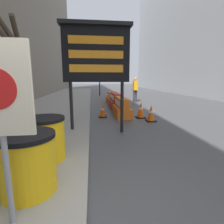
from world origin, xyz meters
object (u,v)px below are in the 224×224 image
Objects in this scene: barrel_drum_foreground at (28,163)px; jersey_barrier_orange_near at (122,108)px; jersey_barrier_red_striped at (115,101)px; traffic_cone_mid at (141,110)px; traffic_light_near_curb at (99,67)px; barrel_drum_middle at (45,138)px; message_board at (96,55)px; traffic_cone_near at (103,111)px; traffic_cone_far at (151,113)px; jersey_barrier_orange_far at (111,98)px; pedestrian_worker at (135,87)px.

barrel_drum_foreground reaches higher than jersey_barrier_orange_near.
jersey_barrier_red_striped is at bearing 73.75° from barrel_drum_foreground.
traffic_cone_mid is 11.11m from traffic_light_near_curb.
barrel_drum_middle is 0.25× the size of message_board.
barrel_drum_middle is (-0.02, 1.00, 0.00)m from barrel_drum_foreground.
traffic_cone_near is 10.73m from traffic_light_near_curb.
traffic_light_near_curb is (0.38, 10.42, 2.52)m from traffic_cone_near.
traffic_cone_mid is at bearing -11.24° from traffic_cone_near.
traffic_light_near_curb is at bearing 83.21° from barrel_drum_middle.
message_board is at bearing -97.66° from traffic_cone_near.
traffic_cone_far is 11.79m from traffic_light_near_curb.
message_board is at bearing 70.92° from barrel_drum_foreground.
traffic_cone_far is at bearing 45.51° from barrel_drum_middle.
traffic_cone_far is (1.00, -3.37, -0.06)m from jersey_barrier_red_striped.
message_board is 0.84× the size of traffic_light_near_curb.
jersey_barrier_orange_near is 2.68× the size of traffic_cone_far.
barrel_drum_foreground is 5.41m from traffic_cone_far.
jersey_barrier_orange_far reaches higher than traffic_cone_near.
barrel_drum_foreground is 16.00m from traffic_light_near_curb.
jersey_barrier_orange_near is (1.20, 2.47, -2.01)m from message_board.
jersey_barrier_orange_near is at bearing -90.00° from jersey_barrier_red_striped.
jersey_barrier_orange_near is 2.95× the size of traffic_cone_near.
jersey_barrier_orange_near is 0.87× the size of jersey_barrier_orange_far.
traffic_cone_far is (1.89, -1.00, 0.03)m from traffic_cone_near.
barrel_drum_middle is 0.21× the size of traffic_light_near_curb.
traffic_light_near_curb is at bearing 95.13° from jersey_barrier_orange_far.
traffic_cone_near is (-0.89, -4.75, -0.03)m from jersey_barrier_orange_far.
jersey_barrier_orange_far is at bearing 90.00° from jersey_barrier_red_striped.
pedestrian_worker is at bearing -66.55° from traffic_light_near_curb.
jersey_barrier_orange_near is at bearing -87.16° from traffic_light_near_curb.
message_board is 5.22m from jersey_barrier_red_striped.
jersey_barrier_orange_far is 3.40× the size of traffic_cone_near.
pedestrian_worker reaches higher than barrel_drum_foreground.
message_board reaches higher than jersey_barrier_orange_far.
barrel_drum_foreground reaches higher than jersey_barrier_red_striped.
jersey_barrier_orange_near is at bearing 67.80° from barrel_drum_foreground.
barrel_drum_foreground is 1.00m from barrel_drum_middle.
traffic_cone_mid is at bearing -33.21° from jersey_barrier_orange_near.
traffic_cone_mid is at bearing -81.43° from jersey_barrier_orange_far.
traffic_light_near_curb is 2.15× the size of pedestrian_worker.
message_board is 3.41m from jersey_barrier_orange_near.
message_board is 12.75m from traffic_light_near_curb.
pedestrian_worker reaches higher than traffic_cone_mid.
jersey_barrier_red_striped is (0.00, 2.20, 0.02)m from jersey_barrier_orange_near.
barrel_drum_foreground is at bearing -20.25° from pedestrian_worker.
jersey_barrier_orange_far is (0.00, 4.58, -0.04)m from jersey_barrier_orange_near.
barrel_drum_middle is 1.15× the size of traffic_cone_mid.
pedestrian_worker is at bearing 68.44° from barrel_drum_foreground.
traffic_cone_mid reaches higher than traffic_cone_near.
traffic_cone_near is (1.38, 4.33, -0.26)m from barrel_drum_middle.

